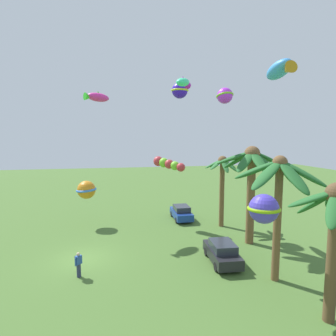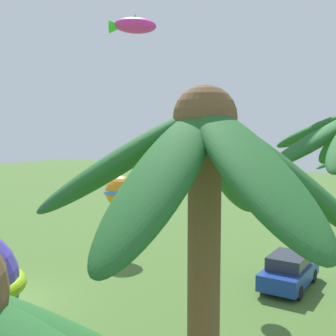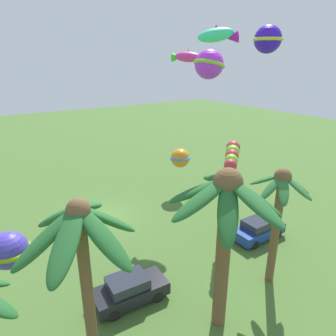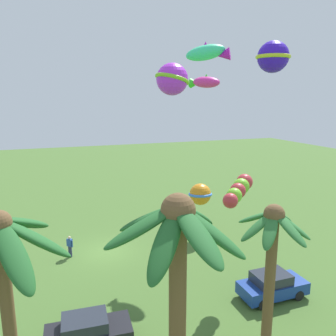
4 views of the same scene
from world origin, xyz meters
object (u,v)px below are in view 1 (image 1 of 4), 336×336
(palm_tree_2, at_px, (335,220))
(kite_ball_7, at_px, (86,190))
(kite_ball_2, at_px, (180,90))
(palm_tree_1, at_px, (251,171))
(kite_fish_6, at_px, (183,83))
(kite_ball_4, at_px, (264,209))
(palm_tree_0, at_px, (279,184))
(kite_ball_5, at_px, (225,96))
(kite_fish_1, at_px, (97,97))
(palm_tree_3, at_px, (222,175))
(kite_tube_3, at_px, (168,164))
(kite_fish_0, at_px, (280,69))
(spectator_0, at_px, (79,264))
(parked_car_0, at_px, (222,252))
(parked_car_1, at_px, (181,213))

(palm_tree_2, height_order, kite_ball_7, palm_tree_2)
(kite_ball_2, distance_m, kite_ball_7, 13.42)
(palm_tree_1, bearing_deg, kite_fish_6, -125.65)
(kite_ball_4, bearing_deg, kite_ball_2, -176.96)
(palm_tree_0, height_order, palm_tree_2, palm_tree_0)
(kite_ball_2, distance_m, kite_ball_5, 6.72)
(kite_fish_1, bearing_deg, palm_tree_3, 78.48)
(kite_tube_3, relative_size, kite_ball_5, 1.85)
(kite_fish_0, bearing_deg, spectator_0, -117.97)
(parked_car_0, xyz_separation_m, kite_ball_5, (-3.57, 1.42, 11.19))
(kite_ball_2, relative_size, kite_fish_6, 0.88)
(spectator_0, bearing_deg, kite_fish_0, 62.03)
(palm_tree_1, height_order, spectator_0, palm_tree_1)
(palm_tree_2, bearing_deg, kite_tube_3, -163.27)
(kite_fish_6, xyz_separation_m, kite_ball_7, (-3.98, -8.74, -9.82))
(spectator_0, height_order, kite_ball_2, kite_ball_2)
(palm_tree_1, distance_m, parked_car_0, 7.03)
(palm_tree_0, height_order, kite_fish_0, kite_fish_0)
(palm_tree_3, bearing_deg, kite_ball_5, -21.24)
(kite_ball_4, distance_m, kite_fish_6, 14.16)
(palm_tree_1, xyz_separation_m, kite_ball_5, (-0.61, -2.16, 5.91))
(palm_tree_0, xyz_separation_m, parked_car_0, (-2.83, -2.27, -5.23))
(kite_fish_0, relative_size, kite_fish_6, 0.95)
(palm_tree_1, relative_size, kite_fish_0, 3.74)
(kite_ball_5, distance_m, kite_fish_6, 4.14)
(spectator_0, bearing_deg, kite_ball_2, 138.44)
(parked_car_0, bearing_deg, kite_ball_5, 158.33)
(parked_car_1, height_order, kite_ball_5, kite_ball_5)
(palm_tree_0, height_order, kite_fish_1, kite_fish_1)
(palm_tree_2, relative_size, parked_car_0, 1.67)
(kite_ball_4, bearing_deg, palm_tree_1, 156.23)
(kite_ball_4, bearing_deg, parked_car_1, -178.47)
(spectator_0, relative_size, kite_fish_1, 0.61)
(parked_car_0, bearing_deg, kite_ball_2, -175.74)
(palm_tree_0, height_order, palm_tree_3, palm_tree_0)
(kite_fish_1, xyz_separation_m, kite_tube_3, (0.92, 6.61, -6.33))
(kite_fish_1, xyz_separation_m, kite_ball_2, (0.13, 7.97, 0.84))
(kite_ball_2, bearing_deg, palm_tree_2, 11.54)
(spectator_0, relative_size, kite_ball_4, 0.92)
(kite_tube_3, height_order, kite_ball_4, kite_tube_3)
(palm_tree_3, height_order, kite_ball_7, palm_tree_3)
(palm_tree_1, height_order, kite_tube_3, palm_tree_1)
(palm_tree_0, bearing_deg, kite_ball_5, -172.45)
(palm_tree_2, height_order, kite_ball_5, kite_ball_5)
(kite_ball_2, bearing_deg, kite_fish_1, -90.95)
(parked_car_0, bearing_deg, parked_car_1, -178.06)
(palm_tree_2, xyz_separation_m, spectator_0, (-6.61, -12.19, -4.14))
(kite_fish_0, relative_size, kite_ball_2, 1.08)
(palm_tree_1, distance_m, kite_ball_4, 8.78)
(palm_tree_2, bearing_deg, kite_fish_6, -163.59)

